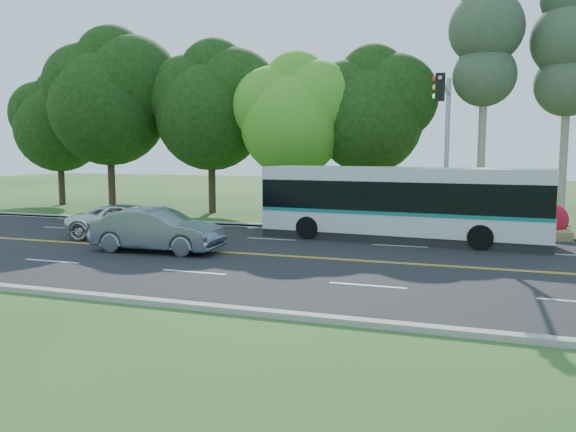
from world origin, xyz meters
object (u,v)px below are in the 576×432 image
(suv, at_px, (131,221))
(traffic_signal, at_px, (445,130))
(transit_bus, at_px, (401,204))
(sedan, at_px, (157,230))

(suv, bearing_deg, traffic_signal, -85.61)
(traffic_signal, relative_size, suv, 1.34)
(traffic_signal, height_order, transit_bus, traffic_signal)
(sedan, distance_m, suv, 3.82)
(transit_bus, bearing_deg, sedan, -141.90)
(traffic_signal, relative_size, sedan, 1.41)
(transit_bus, bearing_deg, suv, -160.39)
(transit_bus, xyz_separation_m, suv, (-11.22, -3.10, -0.80))
(transit_bus, height_order, sedan, transit_bus)
(traffic_signal, height_order, sedan, traffic_signal)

